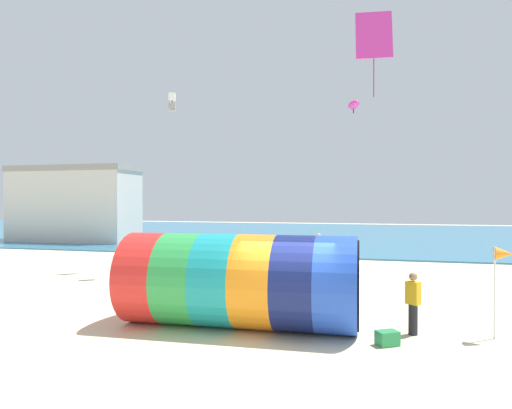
# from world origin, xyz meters

# --- Properties ---
(ground_plane) EXTENTS (120.00, 120.00, 0.00)m
(ground_plane) POSITION_xyz_m (0.00, 0.00, 0.00)
(ground_plane) COLOR beige
(sea) EXTENTS (120.00, 40.00, 0.10)m
(sea) POSITION_xyz_m (0.00, 36.08, 0.05)
(sea) COLOR teal
(sea) RESTS_ON ground
(giant_inflatable_tube) EXTENTS (6.69, 2.80, 2.64)m
(giant_inflatable_tube) POSITION_xyz_m (-1.47, 0.45, 1.32)
(giant_inflatable_tube) COLOR red
(giant_inflatable_tube) RESTS_ON ground
(kite_handler) EXTENTS (0.42, 0.40, 1.67)m
(kite_handler) POSITION_xyz_m (3.24, 0.88, 0.85)
(kite_handler) COLOR black
(kite_handler) RESTS_ON ground
(kite_magenta_diamond) EXTENTS (1.14, 0.53, 2.68)m
(kite_magenta_diamond) POSITION_xyz_m (2.21, 2.53, 8.64)
(kite_magenta_diamond) COLOR #D1339E
(kite_magenta_parafoil) EXTENTS (0.85, 1.38, 0.65)m
(kite_magenta_parafoil) POSITION_xyz_m (1.23, 12.38, 8.58)
(kite_magenta_parafoil) COLOR #D1339E
(kite_white_box) EXTENTS (0.40, 0.40, 0.90)m
(kite_white_box) POSITION_xyz_m (-7.17, 8.37, 8.33)
(kite_white_box) COLOR white
(bystander_near_water) EXTENTS (0.42, 0.37, 1.79)m
(bystander_near_water) POSITION_xyz_m (-0.67, 13.14, 0.93)
(bystander_near_water) COLOR black
(bystander_near_water) RESTS_ON ground
(bystander_mid_beach) EXTENTS (0.39, 0.28, 1.64)m
(bystander_mid_beach) POSITION_xyz_m (-2.31, 8.53, 0.83)
(bystander_mid_beach) COLOR #726651
(bystander_mid_beach) RESTS_ON ground
(promenade_building) EXTENTS (10.99, 4.19, 6.52)m
(promenade_building) POSITION_xyz_m (-22.69, 22.22, 3.27)
(promenade_building) COLOR beige
(promenade_building) RESTS_ON ground
(beach_flag) EXTENTS (0.47, 0.36, 2.40)m
(beach_flag) POSITION_xyz_m (5.46, 1.01, 2.12)
(beach_flag) COLOR silver
(beach_flag) RESTS_ON ground
(cooler_box) EXTENTS (0.63, 0.58, 0.36)m
(cooler_box) POSITION_xyz_m (2.55, -0.23, 0.18)
(cooler_box) COLOR #268C4C
(cooler_box) RESTS_ON ground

